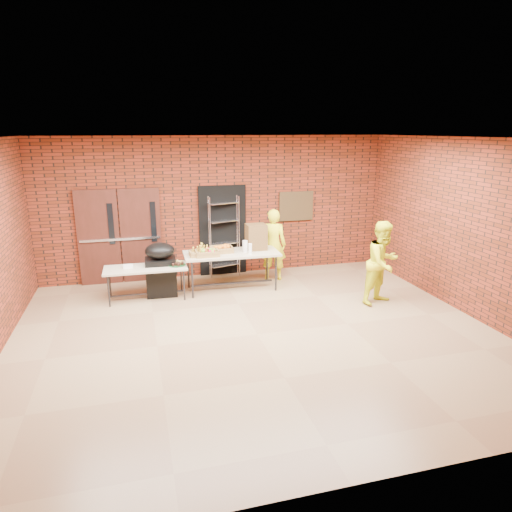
{
  "coord_description": "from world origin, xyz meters",
  "views": [
    {
      "loc": [
        -1.84,
        -6.78,
        3.33
      ],
      "look_at": [
        0.35,
        1.4,
        0.97
      ],
      "focal_mm": 32.0,
      "sensor_mm": 36.0,
      "label": 1
    }
  ],
  "objects_px": {
    "table_left": "(146,270)",
    "covered_grill": "(161,269)",
    "coffee_dispenser": "(256,237)",
    "table_right": "(232,256)",
    "wire_rack": "(224,237)",
    "volunteer_man": "(383,263)",
    "volunteer_woman": "(273,245)"
  },
  "relations": [
    {
      "from": "wire_rack",
      "to": "volunteer_man",
      "type": "distance_m",
      "value": 3.66
    },
    {
      "from": "coffee_dispenser",
      "to": "volunteer_woman",
      "type": "xyz_separation_m",
      "value": [
        0.48,
        0.32,
        -0.28
      ]
    },
    {
      "from": "wire_rack",
      "to": "table_right",
      "type": "height_order",
      "value": "wire_rack"
    },
    {
      "from": "wire_rack",
      "to": "covered_grill",
      "type": "xyz_separation_m",
      "value": [
        -1.52,
        -0.94,
        -0.38
      ]
    },
    {
      "from": "volunteer_man",
      "to": "covered_grill",
      "type": "bearing_deg",
      "value": 137.42
    },
    {
      "from": "table_left",
      "to": "coffee_dispenser",
      "type": "height_order",
      "value": "coffee_dispenser"
    },
    {
      "from": "table_right",
      "to": "volunteer_man",
      "type": "distance_m",
      "value": 3.09
    },
    {
      "from": "covered_grill",
      "to": "volunteer_man",
      "type": "xyz_separation_m",
      "value": [
        4.17,
        -1.58,
        0.27
      ]
    },
    {
      "from": "covered_grill",
      "to": "volunteer_woman",
      "type": "bearing_deg",
      "value": 10.78
    },
    {
      "from": "table_left",
      "to": "volunteer_man",
      "type": "distance_m",
      "value": 4.69
    },
    {
      "from": "table_right",
      "to": "covered_grill",
      "type": "distance_m",
      "value": 1.49
    },
    {
      "from": "volunteer_woman",
      "to": "volunteer_man",
      "type": "xyz_separation_m",
      "value": [
        1.64,
        -1.97,
        0.01
      ]
    },
    {
      "from": "wire_rack",
      "to": "covered_grill",
      "type": "height_order",
      "value": "wire_rack"
    },
    {
      "from": "wire_rack",
      "to": "table_right",
      "type": "xyz_separation_m",
      "value": [
        -0.04,
        -0.99,
        -0.19
      ]
    },
    {
      "from": "covered_grill",
      "to": "volunteer_woman",
      "type": "height_order",
      "value": "volunteer_woman"
    },
    {
      "from": "coffee_dispenser",
      "to": "volunteer_man",
      "type": "xyz_separation_m",
      "value": [
        2.12,
        -1.65,
        -0.27
      ]
    },
    {
      "from": "volunteer_woman",
      "to": "volunteer_man",
      "type": "relative_size",
      "value": 0.99
    },
    {
      "from": "table_left",
      "to": "volunteer_man",
      "type": "bearing_deg",
      "value": -16.6
    },
    {
      "from": "wire_rack",
      "to": "table_left",
      "type": "distance_m",
      "value": 2.17
    },
    {
      "from": "wire_rack",
      "to": "volunteer_woman",
      "type": "distance_m",
      "value": 1.16
    },
    {
      "from": "wire_rack",
      "to": "table_right",
      "type": "relative_size",
      "value": 0.93
    },
    {
      "from": "coffee_dispenser",
      "to": "volunteer_woman",
      "type": "height_order",
      "value": "volunteer_woman"
    },
    {
      "from": "table_left",
      "to": "covered_grill",
      "type": "distance_m",
      "value": 0.36
    },
    {
      "from": "table_left",
      "to": "table_right",
      "type": "xyz_separation_m",
      "value": [
        1.78,
        0.13,
        0.14
      ]
    },
    {
      "from": "table_right",
      "to": "covered_grill",
      "type": "height_order",
      "value": "covered_grill"
    },
    {
      "from": "table_left",
      "to": "volunteer_man",
      "type": "relative_size",
      "value": 0.99
    },
    {
      "from": "table_right",
      "to": "volunteer_man",
      "type": "height_order",
      "value": "volunteer_man"
    },
    {
      "from": "table_right",
      "to": "coffee_dispenser",
      "type": "height_order",
      "value": "coffee_dispenser"
    },
    {
      "from": "coffee_dispenser",
      "to": "table_right",
      "type": "bearing_deg",
      "value": -168.27
    },
    {
      "from": "covered_grill",
      "to": "table_right",
      "type": "bearing_deg",
      "value": 0.12
    },
    {
      "from": "wire_rack",
      "to": "coffee_dispenser",
      "type": "relative_size",
      "value": 3.4
    },
    {
      "from": "wire_rack",
      "to": "volunteer_woman",
      "type": "bearing_deg",
      "value": -43.47
    }
  ]
}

